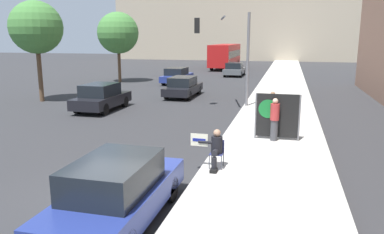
{
  "coord_description": "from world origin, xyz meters",
  "views": [
    {
      "loc": [
        4.12,
        -8.3,
        4.05
      ],
      "look_at": [
        0.84,
        4.42,
        1.26
      ],
      "focal_mm": 35.0,
      "sensor_mm": 36.0,
      "label": 1
    }
  ],
  "objects": [
    {
      "name": "street_tree_midblock",
      "position": [
        -11.05,
        23.68,
        4.46
      ],
      "size": [
        3.73,
        3.73,
        6.34
      ],
      "color": "brown",
      "rests_on": "ground_plane"
    },
    {
      "name": "pedestrian_behind",
      "position": [
        3.52,
        7.95,
        0.99
      ],
      "size": [
        0.34,
        0.34,
        1.61
      ],
      "rotation": [
        0.0,
        0.0,
        3.22
      ],
      "color": "#334775",
      "rests_on": "sidewalk_curb"
    },
    {
      "name": "car_on_road_distant",
      "position": [
        -5.57,
        23.91,
        0.71
      ],
      "size": [
        1.85,
        4.7,
        1.42
      ],
      "color": "navy",
      "rests_on": "ground_plane"
    },
    {
      "name": "ground_plane",
      "position": [
        0.0,
        0.0,
        0.0
      ],
      "size": [
        160.0,
        160.0,
        0.0
      ],
      "primitive_type": "plane",
      "color": "#303033"
    },
    {
      "name": "traffic_light_pole",
      "position": [
        0.74,
        12.95,
        3.74
      ],
      "size": [
        3.07,
        2.83,
        5.25
      ],
      "color": "slate",
      "rests_on": "sidewalk_curb"
    },
    {
      "name": "protest_banner",
      "position": [
        3.78,
        6.09,
        1.12
      ],
      "size": [
        1.7,
        0.06,
        1.79
      ],
      "color": "slate",
      "rests_on": "sidewalk_curb"
    },
    {
      "name": "sidewalk_curb",
      "position": [
        3.66,
        15.0,
        0.09
      ],
      "size": [
        3.98,
        90.0,
        0.18
      ],
      "primitive_type": "cube",
      "color": "beige",
      "rests_on": "ground_plane"
    },
    {
      "name": "car_on_road_far_lane",
      "position": [
        -1.53,
        31.92,
        0.72
      ],
      "size": [
        1.9,
        4.34,
        1.44
      ],
      "color": "#565B60",
      "rests_on": "ground_plane"
    },
    {
      "name": "street_tree_near_curb",
      "position": [
        -11.3,
        12.5,
        4.66
      ],
      "size": [
        3.28,
        3.28,
        6.32
      ],
      "color": "brown",
      "rests_on": "ground_plane"
    },
    {
      "name": "seated_protester",
      "position": [
        2.11,
        2.32,
        0.81
      ],
      "size": [
        0.99,
        0.77,
        1.19
      ],
      "rotation": [
        0.0,
        0.0,
        -0.4
      ],
      "color": "#474C56",
      "rests_on": "sidewalk_curb"
    },
    {
      "name": "car_on_road_midblock",
      "position": [
        -2.94,
        16.59,
        0.71
      ],
      "size": [
        1.79,
        4.45,
        1.41
      ],
      "color": "black",
      "rests_on": "ground_plane"
    },
    {
      "name": "parked_car_curbside",
      "position": [
        0.63,
        -1.3,
        0.75
      ],
      "size": [
        1.75,
        4.42,
        1.52
      ],
      "color": "navy",
      "rests_on": "ground_plane"
    },
    {
      "name": "jogger_on_sidewalk",
      "position": [
        3.7,
        5.94,
        1.01
      ],
      "size": [
        0.34,
        0.34,
        1.64
      ],
      "rotation": [
        0.0,
        0.0,
        3.59
      ],
      "color": "#424247",
      "rests_on": "sidewalk_curb"
    },
    {
      "name": "car_on_road_nearest",
      "position": [
        -6.07,
        10.67,
        0.75
      ],
      "size": [
        1.84,
        4.13,
        1.52
      ],
      "color": "black",
      "rests_on": "ground_plane"
    },
    {
      "name": "city_bus_on_road",
      "position": [
        -4.17,
        41.65,
        1.82
      ],
      "size": [
        2.62,
        11.08,
        3.16
      ],
      "color": "red",
      "rests_on": "ground_plane"
    }
  ]
}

